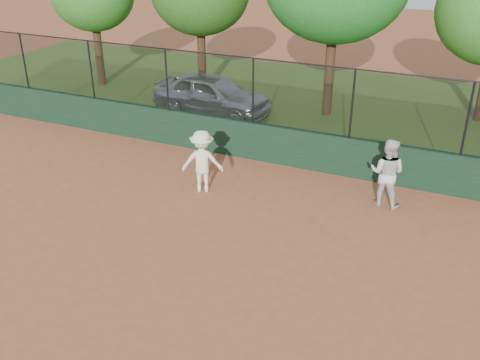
% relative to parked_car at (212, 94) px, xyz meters
% --- Properties ---
extents(ground, '(80.00, 80.00, 0.00)m').
position_rel_parked_car_xyz_m(ground, '(3.62, -9.29, -0.78)').
color(ground, '#AD5C38').
rests_on(ground, ground).
extents(back_wall, '(26.00, 0.20, 1.20)m').
position_rel_parked_car_xyz_m(back_wall, '(3.62, -3.29, -0.18)').
color(back_wall, '#173320').
rests_on(back_wall, ground).
extents(grass_strip, '(36.00, 12.00, 0.01)m').
position_rel_parked_car_xyz_m(grass_strip, '(3.62, 2.71, -0.78)').
color(grass_strip, '#395B1C').
rests_on(grass_strip, ground).
extents(parked_car, '(4.66, 2.06, 1.56)m').
position_rel_parked_car_xyz_m(parked_car, '(0.00, 0.00, 0.00)').
color(parked_car, '#AEB3B8').
rests_on(parked_car, ground).
extents(player_second, '(0.95, 0.77, 1.86)m').
position_rel_parked_car_xyz_m(player_second, '(7.47, -4.63, 0.15)').
color(player_second, silver).
rests_on(player_second, ground).
extents(player_main, '(1.30, 1.03, 1.76)m').
position_rel_parked_car_xyz_m(player_main, '(2.73, -5.88, 0.10)').
color(player_main, white).
rests_on(player_main, ground).
extents(fence_assembly, '(26.00, 0.06, 2.00)m').
position_rel_parked_car_xyz_m(fence_assembly, '(3.59, -3.29, 1.46)').
color(fence_assembly, black).
rests_on(fence_assembly, back_wall).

